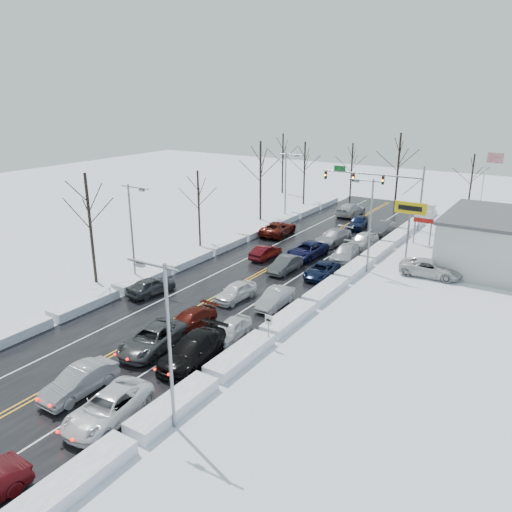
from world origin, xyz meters
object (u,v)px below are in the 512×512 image
Objects in this scene: flagpole at (484,186)px; tires_plus_sign at (410,212)px; traffic_signal_mast at (382,183)px; oncoming_car_0 at (266,258)px.

tires_plus_sign is at bearing -108.44° from flagpole.
flagpole is at bearing 9.73° from traffic_signal_mast.
tires_plus_sign is at bearing -145.48° from oncoming_car_0.
flagpole is at bearing 71.56° from tires_plus_sign.
traffic_signal_mast is 2.21× the size of tires_plus_sign.
tires_plus_sign is 0.60× the size of flagpole.
oncoming_car_0 is at bearing -147.43° from tires_plus_sign.
traffic_signal_mast is 3.12× the size of oncoming_car_0.
traffic_signal_mast reaches higher than oncoming_car_0.
traffic_signal_mast is 13.92m from tires_plus_sign.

